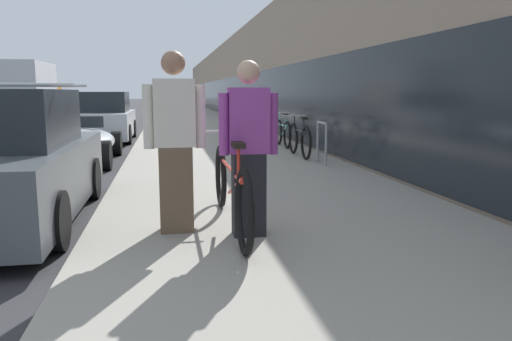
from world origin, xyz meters
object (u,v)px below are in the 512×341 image
object	(u,v)px
person_rider	(249,149)
bike_rack_hoop	(322,138)
vintage_roadster_curbside	(73,143)
moving_truck	(28,92)
cruiser_bike_middle	(283,132)
cruiser_bike_nearest	(299,140)
cruiser_bike_farthest	(265,126)
tandem_bicycle	(231,189)
parked_sedan_far	(104,119)
person_bystander	(175,143)

from	to	relation	value
person_rider	bike_rack_hoop	xyz separation A→B (m)	(2.25, 4.67, -0.36)
vintage_roadster_curbside	moving_truck	bearing A→B (deg)	106.73
cruiser_bike_middle	vintage_roadster_curbside	distance (m)	5.22
person_rider	cruiser_bike_nearest	world-z (taller)	person_rider
cruiser_bike_farthest	moving_truck	size ratio (longest dim) A/B	0.27
tandem_bicycle	cruiser_bike_farthest	distance (m)	10.21
person_rider	cruiser_bike_farthest	distance (m)	10.51
tandem_bicycle	cruiser_bike_nearest	distance (m)	5.97
parked_sedan_far	cruiser_bike_nearest	bearing A→B (deg)	-49.82
cruiser_bike_middle	parked_sedan_far	bearing A→B (deg)	143.68
moving_truck	cruiser_bike_nearest	bearing A→B (deg)	-60.58
person_rider	cruiser_bike_middle	world-z (taller)	person_rider
person_rider	cruiser_bike_middle	size ratio (longest dim) A/B	1.03
cruiser_bike_farthest	vintage_roadster_curbside	size ratio (longest dim) A/B	0.42
person_bystander	bike_rack_hoop	size ratio (longest dim) A/B	2.17
person_bystander	parked_sedan_far	xyz separation A→B (m)	(-2.01, 11.30, -0.34)
cruiser_bike_nearest	cruiser_bike_middle	world-z (taller)	cruiser_bike_nearest
parked_sedan_far	moving_truck	xyz separation A→B (m)	(-5.26, 12.18, 0.84)
cruiser_bike_middle	cruiser_bike_farthest	size ratio (longest dim) A/B	0.95
person_bystander	moving_truck	distance (m)	24.58
vintage_roadster_curbside	moving_truck	xyz separation A→B (m)	(-5.17, 17.20, 1.11)
cruiser_bike_middle	parked_sedan_far	size ratio (longest dim) A/B	0.41
cruiser_bike_middle	moving_truck	world-z (taller)	moving_truck
tandem_bicycle	cruiser_bike_nearest	size ratio (longest dim) A/B	1.48
person_bystander	parked_sedan_far	distance (m)	11.48
cruiser_bike_middle	vintage_roadster_curbside	bearing A→B (deg)	-164.54
person_bystander	moving_truck	world-z (taller)	moving_truck
bike_rack_hoop	cruiser_bike_farthest	xyz separation A→B (m)	(-0.04, 5.60, -0.12)
person_bystander	vintage_roadster_curbside	world-z (taller)	person_bystander
cruiser_bike_nearest	cruiser_bike_middle	distance (m)	2.09
cruiser_bike_middle	moving_truck	xyz separation A→B (m)	(-10.20, 15.81, 1.05)
vintage_roadster_curbside	parked_sedan_far	world-z (taller)	parked_sedan_far
tandem_bicycle	parked_sedan_far	xyz separation A→B (m)	(-2.58, 11.24, 0.17)
bike_rack_hoop	cruiser_bike_nearest	size ratio (longest dim) A/B	0.47
vintage_roadster_curbside	cruiser_bike_middle	bearing A→B (deg)	15.46
person_rider	vintage_roadster_curbside	size ratio (longest dim) A/B	0.42
cruiser_bike_middle	cruiser_bike_farthest	bearing A→B (deg)	90.43
cruiser_bike_nearest	cruiser_bike_farthest	bearing A→B (deg)	88.74
cruiser_bike_farthest	parked_sedan_far	world-z (taller)	parked_sedan_far
tandem_bicycle	vintage_roadster_curbside	xyz separation A→B (m)	(-2.67, 6.22, -0.10)
cruiser_bike_nearest	vintage_roadster_curbside	xyz separation A→B (m)	(-4.92, 0.69, -0.07)
bike_rack_hoop	cruiser_bike_middle	distance (m)	3.28
cruiser_bike_nearest	vintage_roadster_curbside	distance (m)	4.97
bike_rack_hoop	cruiser_bike_middle	bearing A→B (deg)	90.43
person_rider	vintage_roadster_curbside	world-z (taller)	person_rider
person_bystander	cruiser_bike_nearest	distance (m)	6.28
person_bystander	vintage_roadster_curbside	distance (m)	6.65
person_rider	parked_sedan_far	xyz separation A→B (m)	(-2.72, 11.58, -0.29)
tandem_bicycle	bike_rack_hoop	distance (m)	4.95
tandem_bicycle	person_rider	world-z (taller)	person_rider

